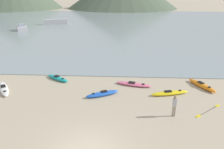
# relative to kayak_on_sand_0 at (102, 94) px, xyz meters

# --- Properties ---
(bay_water) EXTENTS (160.00, 70.00, 0.06)m
(bay_water) POSITION_rel_kayak_on_sand_0_xyz_m (-0.20, 39.06, -0.14)
(bay_water) COLOR gray
(bay_water) RESTS_ON ground_plane
(kayak_on_sand_0) EXTENTS (2.71, 1.74, 0.38)m
(kayak_on_sand_0) POSITION_rel_kayak_on_sand_0_xyz_m (0.00, 0.00, 0.00)
(kayak_on_sand_0) COLOR blue
(kayak_on_sand_0) RESTS_ON ground_plane
(kayak_on_sand_1) EXTENTS (3.22, 1.38, 0.34)m
(kayak_on_sand_1) POSITION_rel_kayak_on_sand_0_xyz_m (5.37, 0.49, -0.02)
(kayak_on_sand_1) COLOR yellow
(kayak_on_sand_1) RESTS_ON ground_plane
(kayak_on_sand_2) EXTENTS (2.60, 2.09, 0.34)m
(kayak_on_sand_2) POSITION_rel_kayak_on_sand_0_xyz_m (-4.51, 3.09, -0.02)
(kayak_on_sand_2) COLOR teal
(kayak_on_sand_2) RESTS_ON ground_plane
(kayak_on_sand_3) EXTENTS (2.50, 3.20, 0.32)m
(kayak_on_sand_3) POSITION_rel_kayak_on_sand_0_xyz_m (-8.38, 0.59, -0.03)
(kayak_on_sand_3) COLOR white
(kayak_on_sand_3) RESTS_ON ground_plane
(kayak_on_sand_4) EXTENTS (1.93, 3.03, 0.40)m
(kayak_on_sand_4) POSITION_rel_kayak_on_sand_0_xyz_m (8.40, 2.12, 0.01)
(kayak_on_sand_4) COLOR orange
(kayak_on_sand_4) RESTS_ON ground_plane
(kayak_on_sand_5) EXTENTS (3.21, 1.48, 0.30)m
(kayak_on_sand_5) POSITION_rel_kayak_on_sand_0_xyz_m (2.54, 2.12, -0.04)
(kayak_on_sand_5) COLOR #E5668C
(kayak_on_sand_5) RESTS_ON ground_plane
(person_near_foreground) EXTENTS (0.31, 0.22, 1.52)m
(person_near_foreground) POSITION_rel_kayak_on_sand_0_xyz_m (5.01, -2.73, 0.70)
(person_near_foreground) COLOR gray
(person_near_foreground) RESTS_ON ground_plane
(moored_boat_0) EXTENTS (5.73, 3.03, 1.16)m
(moored_boat_0) POSITION_rel_kayak_on_sand_0_xyz_m (-15.19, 37.67, 0.47)
(moored_boat_0) COLOR #B2B2B7
(moored_boat_0) RESTS_ON bay_water
(moored_boat_2) EXTENTS (3.19, 3.60, 1.32)m
(moored_boat_2) POSITION_rel_kayak_on_sand_0_xyz_m (-19.43, 28.68, 0.35)
(moored_boat_2) COLOR #B2B2B7
(moored_boat_2) RESTS_ON bay_water
(loose_paddle) EXTENTS (2.26, 1.90, 0.03)m
(loose_paddle) POSITION_rel_kayak_on_sand_0_xyz_m (7.58, -1.93, -0.15)
(loose_paddle) COLOR black
(loose_paddle) RESTS_ON ground_plane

